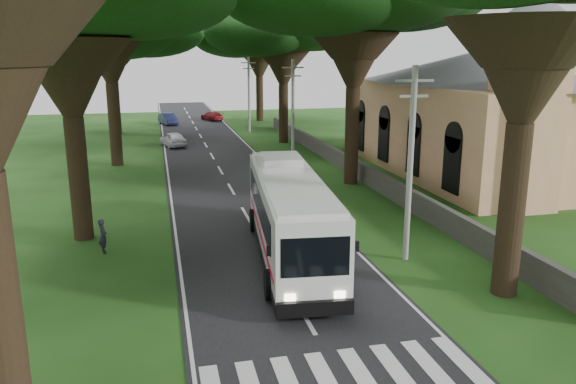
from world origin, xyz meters
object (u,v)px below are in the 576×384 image
Objects in this scene: coach_bus at (290,214)px; pedestrian at (103,236)px; church at (476,104)px; distant_car_a at (173,139)px; pole_near at (410,162)px; distant_car_c at (212,116)px; distant_car_b at (168,119)px; pole_mid at (293,112)px; pole_far at (249,93)px.

coach_bus is 8.17m from pedestrian.
church is 26.79m from distant_car_a.
pole_near is 1.99× the size of distant_car_c.
distant_car_c is (5.57, 3.01, -0.09)m from distant_car_b.
church is at bearing 93.85° from distant_car_c.
pedestrian reaches higher than distant_car_a.
pole_mid is (0.00, 20.00, 0.00)m from pole_near.
distant_car_b is (-8.50, 8.52, -3.47)m from pole_far.
pedestrian is at bearing -154.51° from church.
pole_mid is 1.95× the size of distant_car_b.
coach_bus is 3.05× the size of distant_car_c.
church is 22.39m from coach_bus.
distant_car_a is at bearing 125.74° from pole_mid.
pole_mid is at bearing -88.33° from distant_car_b.
distant_car_c is (-2.93, 51.53, -3.57)m from pole_near.
distant_car_b is (-8.50, 48.52, -3.47)m from pole_near.
pole_mid reaches higher than distant_car_a.
distant_car_b is at bearing 99.94° from pole_near.
pole_mid is 0.65× the size of coach_bus.
pole_mid is at bearing 81.60° from coach_bus.
distant_car_b is at bearing 134.94° from pole_far.
distant_car_b is (-8.50, 28.52, -3.47)m from pole_mid.
church is 13.16m from pole_mid.
distant_car_b is at bearing -21.89° from pedestrian.
distant_car_a reaches higher than distant_car_b.
pole_near is 13.42m from pedestrian.
church is 39.33m from distant_car_c.
pole_far is 38.49m from pedestrian.
distant_car_b reaches higher than distant_car_c.
pole_near reaches higher than pedestrian.
pole_far is at bearing -152.08° from distant_car_a.
coach_bus is at bearing -96.93° from pole_far.
distant_car_a is at bearing 102.86° from coach_bus.
pole_mid is 19.35m from coach_bus.
pedestrian reaches higher than distant_car_c.
church is 5.85× the size of distant_car_b.
church is 27.41m from pole_far.
pole_mid reaches higher than pedestrian.
distant_car_a is at bearing -24.83° from pedestrian.
church reaches higher than distant_car_a.
pole_near is 0.65× the size of coach_bus.
pole_near is 1.00× the size of pole_far.
distant_car_a is (-20.86, 16.27, -4.20)m from church.
distant_car_c is (5.57, 19.71, -0.09)m from distant_car_a.
church is 3.00× the size of pole_mid.
distant_car_c is at bearing 93.26° from pole_near.
church is 6.04× the size of distant_car_a.
pole_near is at bearing 88.95° from distant_car_a.
coach_bus is at bearing -104.14° from pole_mid.
church is at bearing 51.50° from pole_near.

